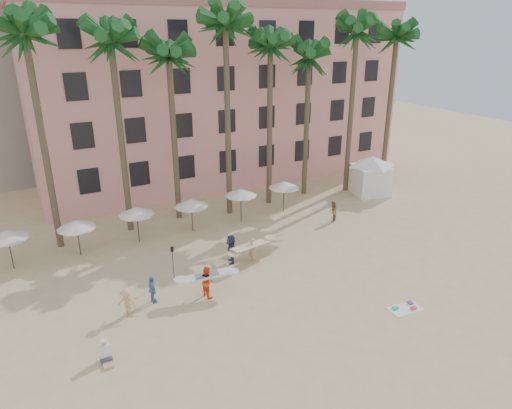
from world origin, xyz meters
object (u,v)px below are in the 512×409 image
object	(u,v)px
carrier_yellow	(252,248)
carrier_white	(207,280)
pink_hotel	(215,94)
cabana	(371,172)

from	to	relation	value
carrier_yellow	carrier_white	xyz separation A→B (m)	(-4.17, -2.42, 0.03)
carrier_yellow	pink_hotel	bearing A→B (deg)	72.41
cabana	pink_hotel	bearing A→B (deg)	124.73
cabana	carrier_yellow	distance (m)	16.85
carrier_yellow	cabana	bearing A→B (deg)	22.47
pink_hotel	carrier_yellow	bearing A→B (deg)	-107.59
carrier_white	carrier_yellow	bearing A→B (deg)	30.10
cabana	carrier_white	size ratio (longest dim) A/B	1.80
pink_hotel	carrier_yellow	size ratio (longest dim) A/B	10.41
carrier_yellow	carrier_white	distance (m)	4.82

